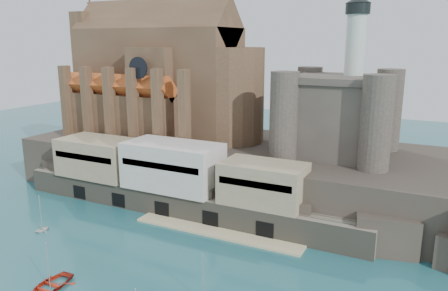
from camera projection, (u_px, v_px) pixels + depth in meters
ground at (141, 282)px, 58.12m from camera, size 300.00×300.00×0.00m
promontory at (255, 170)px, 91.26m from camera, size 100.00×36.00×10.00m
quay at (171, 180)px, 81.22m from camera, size 70.00×12.00×13.05m
church at (164, 82)px, 99.91m from camera, size 47.00×25.93×30.51m
castle_keep at (339, 111)px, 82.51m from camera, size 21.20×21.20×29.30m
boat_0 at (50, 288)px, 56.62m from camera, size 4.77×1.51×6.62m
boat_4 at (43, 231)px, 73.59m from camera, size 2.49×1.75×2.66m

